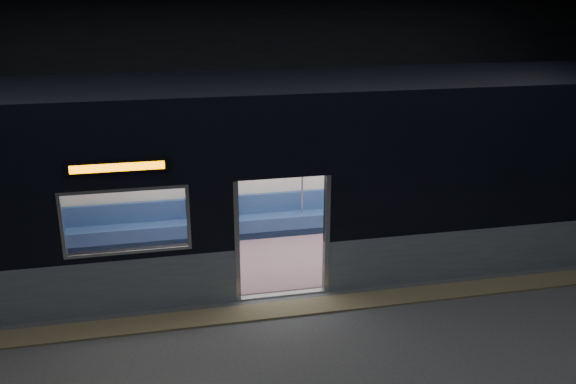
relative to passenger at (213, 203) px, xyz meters
name	(u,v)px	position (x,y,z in m)	size (l,w,h in m)	color
station_floor	(297,328)	(0.88, -3.55, -0.83)	(24.00, 14.00, 0.01)	#47494C
station_envelope	(298,83)	(0.88, -3.55, 2.84)	(24.00, 14.00, 5.00)	black
tactile_strip	(289,309)	(0.88, -3.00, -0.81)	(22.80, 0.50, 0.03)	#8C7F59
metro_car	(265,164)	(0.88, -1.00, 1.02)	(18.00, 3.04, 3.35)	#8995A3
passenger	(213,203)	(0.00, 0.00, 0.00)	(0.44, 0.74, 1.43)	black
handbag	(214,213)	(-0.01, -0.24, -0.13)	(0.30, 0.26, 0.15)	black
transit_map	(440,154)	(4.93, 0.31, 0.64)	(0.97, 0.03, 0.63)	white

